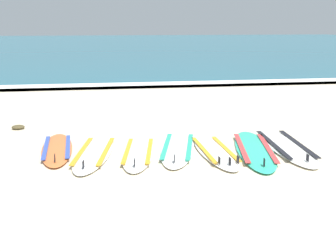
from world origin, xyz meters
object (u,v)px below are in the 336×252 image
(surfboard_5, at_px, (254,149))
(surfboard_4, at_px, (214,151))
(surfboard_1, at_px, (94,153))
(surfboard_6, at_px, (285,145))
(surfboard_2, at_px, (138,153))
(surfboard_0, at_px, (57,149))
(surfboard_3, at_px, (178,148))

(surfboard_5, bearing_deg, surfboard_4, 178.61)
(surfboard_1, xyz_separation_m, surfboard_4, (2.02, -0.22, 0.00))
(surfboard_4, xyz_separation_m, surfboard_6, (1.32, 0.12, -0.00))
(surfboard_2, relative_size, surfboard_5, 0.83)
(surfboard_1, xyz_separation_m, surfboard_5, (2.72, -0.24, -0.00))
(surfboard_0, xyz_separation_m, surfboard_3, (2.07, -0.28, -0.00))
(surfboard_0, height_order, surfboard_2, same)
(surfboard_0, height_order, surfboard_5, same)
(surfboard_2, bearing_deg, surfboard_3, 12.88)
(surfboard_0, distance_m, surfboard_3, 2.09)
(surfboard_2, bearing_deg, surfboard_6, 0.22)
(surfboard_0, bearing_deg, surfboard_6, -6.17)
(surfboard_3, distance_m, surfboard_6, 1.91)
(surfboard_2, relative_size, surfboard_3, 0.91)
(surfboard_1, height_order, surfboard_3, same)
(surfboard_1, relative_size, surfboard_3, 0.99)
(surfboard_1, relative_size, surfboard_5, 0.90)
(surfboard_1, bearing_deg, surfboard_4, -6.23)
(surfboard_1, height_order, surfboard_5, same)
(surfboard_4, relative_size, surfboard_5, 0.84)
(surfboard_4, relative_size, surfboard_6, 0.83)
(surfboard_3, height_order, surfboard_5, same)
(surfboard_4, bearing_deg, surfboard_1, 173.77)
(surfboard_4, distance_m, surfboard_6, 1.33)
(surfboard_5, bearing_deg, surfboard_1, 175.01)
(surfboard_6, bearing_deg, surfboard_3, 175.49)
(surfboard_5, xyz_separation_m, surfboard_6, (0.62, 0.14, -0.00))
(surfboard_3, distance_m, surfboard_4, 0.64)
(surfboard_3, distance_m, surfboard_5, 1.32)
(surfboard_1, bearing_deg, surfboard_6, -1.67)
(surfboard_2, height_order, surfboard_5, same)
(surfboard_2, relative_size, surfboard_6, 0.82)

